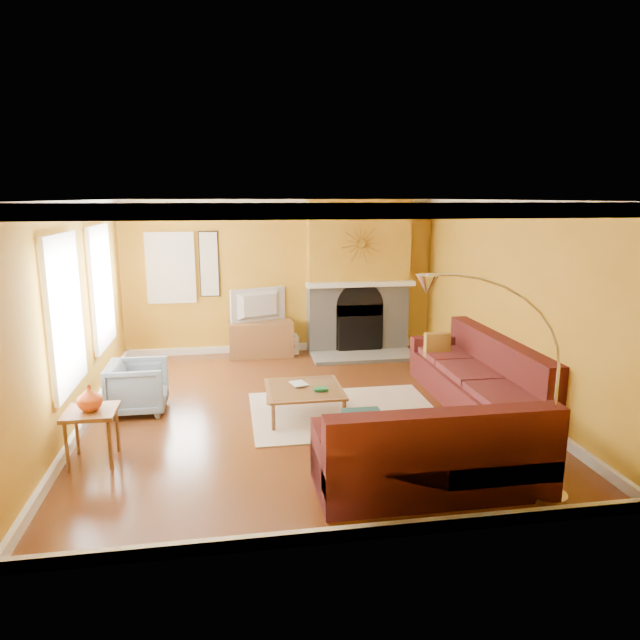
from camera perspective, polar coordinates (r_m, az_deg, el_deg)
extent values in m
cube|color=brown|center=(7.61, -1.56, -8.95)|extent=(5.50, 6.00, 0.02)
cube|color=white|center=(7.10, -1.69, 11.97)|extent=(5.50, 6.00, 0.02)
cube|color=gold|center=(10.19, -3.90, 4.35)|extent=(5.50, 0.02, 2.70)
cube|color=gold|center=(4.36, 3.71, -6.37)|extent=(5.50, 0.02, 2.70)
cube|color=gold|center=(7.40, -23.32, 0.39)|extent=(0.02, 6.00, 2.70)
cube|color=gold|center=(8.07, 18.19, 1.69)|extent=(0.02, 6.00, 2.70)
cube|color=white|center=(8.61, -21.12, 3.12)|extent=(0.06, 1.22, 1.72)
cube|color=white|center=(6.79, -24.28, 0.61)|extent=(0.06, 1.22, 1.72)
cube|color=white|center=(10.11, -14.71, 5.06)|extent=(0.82, 0.06, 1.22)
cube|color=white|center=(10.08, -11.03, 5.50)|extent=(0.34, 0.04, 1.14)
cube|color=white|center=(9.98, 4.11, 3.60)|extent=(1.92, 0.22, 0.08)
cube|color=gray|center=(9.94, 4.41, -3.63)|extent=(1.80, 0.70, 0.06)
cube|color=beige|center=(7.49, 2.48, -9.18)|extent=(2.40, 1.80, 0.02)
cube|color=brown|center=(10.04, -5.91, -1.88)|extent=(1.11, 0.50, 0.61)
imported|color=black|center=(9.92, -5.98, 1.46)|extent=(1.00, 0.47, 0.58)
cube|color=white|center=(10.22, -3.12, -2.41)|extent=(0.32, 0.32, 0.32)
imported|color=gray|center=(7.78, -17.76, -6.40)|extent=(0.74, 0.72, 0.67)
imported|color=#E2571D|center=(6.39, -22.07, -7.21)|extent=(0.26, 0.26, 0.27)
imported|color=white|center=(7.33, -2.81, -6.49)|extent=(0.24, 0.28, 0.02)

